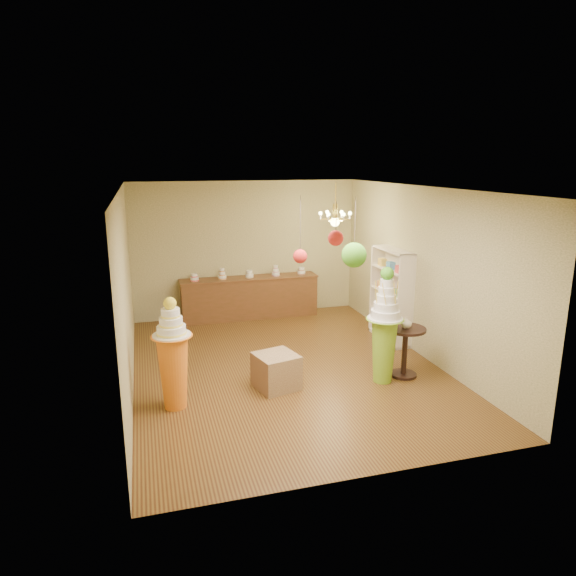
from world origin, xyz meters
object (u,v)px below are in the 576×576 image
object	(u,v)px
pedestal_green	(384,335)
pedestal_orange	(173,362)
round_table	(405,345)
sideboard	(250,297)

from	to	relation	value
pedestal_green	pedestal_orange	xyz separation A→B (m)	(-3.24, 0.01, -0.09)
pedestal_orange	round_table	distance (m)	3.67
pedestal_green	round_table	size ratio (longest dim) A/B	2.26
sideboard	round_table	distance (m)	4.22
pedestal_green	round_table	world-z (taller)	pedestal_green
sideboard	round_table	size ratio (longest dim) A/B	3.69
pedestal_orange	pedestal_green	bearing A→B (deg)	-0.11
pedestal_orange	sideboard	world-z (taller)	pedestal_orange
pedestal_green	round_table	distance (m)	0.50
round_table	pedestal_green	bearing A→B (deg)	-167.24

